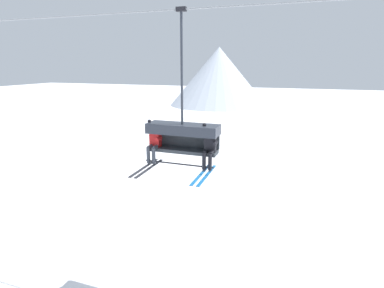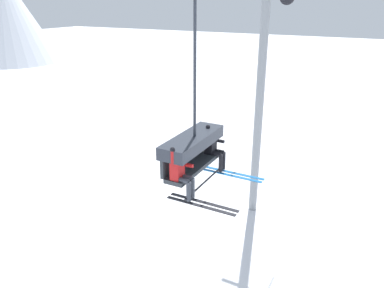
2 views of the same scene
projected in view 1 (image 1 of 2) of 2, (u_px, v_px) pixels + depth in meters
name	position (u px, v px, depth m)	size (l,w,h in m)	color
ground_plane	(161.00, 276.00, 11.52)	(200.00, 200.00, 0.00)	white
mountain_peak_west	(219.00, 76.00, 59.08)	(19.24, 19.24, 11.20)	silver
lift_cable	(140.00, 12.00, 8.40)	(19.30, 0.05, 0.05)	gray
chairlift_chair	(183.00, 132.00, 8.95)	(2.18, 0.74, 4.35)	#33383D
skier_red	(154.00, 142.00, 9.11)	(0.48, 1.70, 1.34)	red
skier_black	(209.00, 147.00, 8.56)	(0.48, 1.70, 1.34)	black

